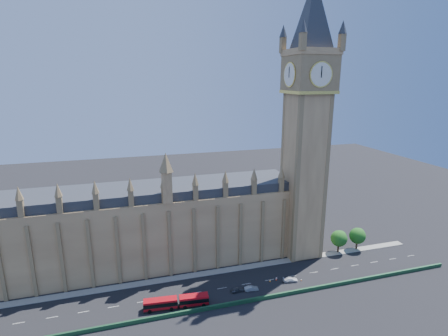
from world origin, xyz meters
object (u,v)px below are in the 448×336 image
object	(u,v)px
red_bus	(176,302)
car_white	(290,280)
car_silver	(251,288)
car_grey	(237,290)

from	to	relation	value
red_bus	car_white	xyz separation A→B (m)	(36.89, 2.52, -0.93)
car_silver	red_bus	bearing A→B (deg)	99.40
car_silver	car_white	size ratio (longest dim) A/B	0.90
red_bus	car_grey	world-z (taller)	red_bus
car_grey	car_white	distance (m)	18.02
car_grey	car_silver	size ratio (longest dim) A/B	0.92
car_grey	car_silver	world-z (taller)	car_silver
red_bus	car_silver	distance (m)	23.29
car_grey	car_white	size ratio (longest dim) A/B	0.83
car_silver	car_white	bearing A→B (deg)	-79.99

